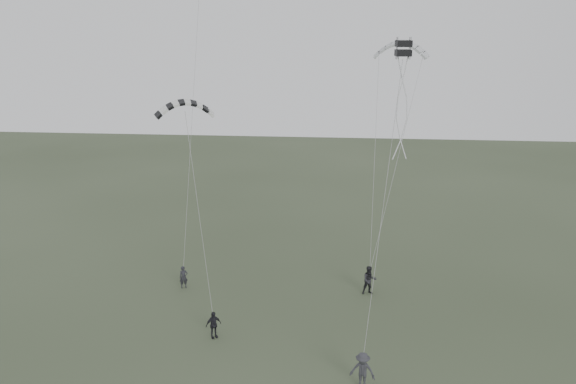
# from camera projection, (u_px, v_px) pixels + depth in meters

# --- Properties ---
(ground) EXTENTS (140.00, 140.00, 0.00)m
(ground) POSITION_uv_depth(u_px,v_px,m) (259.00, 342.00, 30.95)
(ground) COLOR #343E28
(ground) RESTS_ON ground
(flyer_left) EXTENTS (0.66, 0.57, 1.52)m
(flyer_left) POSITION_uv_depth(u_px,v_px,m) (184.00, 277.00, 37.65)
(flyer_left) COLOR black
(flyer_left) RESTS_ON ground
(flyer_right) EXTENTS (1.09, 0.94, 1.91)m
(flyer_right) POSITION_uv_depth(u_px,v_px,m) (369.00, 280.00, 36.67)
(flyer_right) COLOR black
(flyer_right) RESTS_ON ground
(flyer_center) EXTENTS (0.96, 0.86, 1.56)m
(flyer_center) POSITION_uv_depth(u_px,v_px,m) (213.00, 325.00, 31.24)
(flyer_center) COLOR black
(flyer_center) RESTS_ON ground
(flyer_far) EXTENTS (1.33, 0.94, 1.87)m
(flyer_far) POSITION_uv_depth(u_px,v_px,m) (362.00, 371.00, 26.56)
(flyer_far) COLOR #2C2D32
(flyer_far) RESTS_ON ground
(kite_pale_large) EXTENTS (4.25, 2.28, 1.84)m
(kite_pale_large) POSITION_uv_depth(u_px,v_px,m) (401.00, 43.00, 41.37)
(kite_pale_large) COLOR #B4B7BA
(kite_pale_large) RESTS_ON flyer_right
(kite_striped) EXTENTS (3.39, 2.18, 1.39)m
(kite_striped) POSITION_uv_depth(u_px,v_px,m) (185.00, 102.00, 30.97)
(kite_striped) COLOR black
(kite_striped) RESTS_ON flyer_center
(kite_box) EXTENTS (0.81, 0.84, 0.78)m
(kite_box) POSITION_uv_depth(u_px,v_px,m) (403.00, 48.00, 27.29)
(kite_box) COLOR black
(kite_box) RESTS_ON flyer_far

